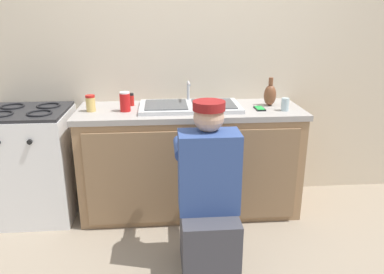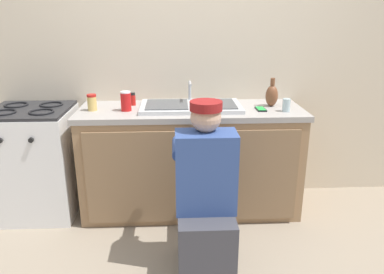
% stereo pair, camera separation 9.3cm
% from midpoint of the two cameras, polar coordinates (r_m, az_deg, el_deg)
% --- Properties ---
extents(ground_plane, '(12.00, 12.00, 0.00)m').
position_cam_midpoint_polar(ground_plane, '(3.07, -0.74, -13.22)').
color(ground_plane, gray).
extents(back_wall, '(6.00, 0.10, 2.50)m').
position_cam_midpoint_polar(back_wall, '(3.28, -1.64, 12.11)').
color(back_wall, beige).
rests_on(back_wall, ground_plane).
extents(counter_cabinet, '(1.75, 0.62, 0.84)m').
position_cam_midpoint_polar(counter_cabinet, '(3.14, -1.14, -3.88)').
color(counter_cabinet, '#997551').
rests_on(counter_cabinet, ground_plane).
extents(countertop, '(1.79, 0.62, 0.04)m').
position_cam_midpoint_polar(countertop, '(3.01, -1.21, 4.00)').
color(countertop, '#9E9993').
rests_on(countertop, counter_cabinet).
extents(sink_double_basin, '(0.80, 0.44, 0.19)m').
position_cam_midpoint_polar(sink_double_basin, '(3.00, -1.21, 4.77)').
color(sink_double_basin, silver).
rests_on(sink_double_basin, countertop).
extents(stove_range, '(0.63, 0.62, 0.91)m').
position_cam_midpoint_polar(stove_range, '(3.32, -23.79, -3.71)').
color(stove_range, white).
rests_on(stove_range, ground_plane).
extents(plumber_person, '(0.42, 0.61, 1.10)m').
position_cam_midpoint_polar(plumber_person, '(2.43, 1.45, -9.83)').
color(plumber_person, '#3F3F47').
rests_on(plumber_person, ground_plane).
extents(soda_cup_red, '(0.08, 0.08, 0.15)m').
position_cam_midpoint_polar(soda_cup_red, '(2.94, -11.07, 5.29)').
color(soda_cup_red, red).
rests_on(soda_cup_red, countertop).
extents(cell_phone, '(0.07, 0.14, 0.01)m').
position_cam_midpoint_polar(cell_phone, '(3.01, 9.39, 4.31)').
color(cell_phone, black).
rests_on(cell_phone, countertop).
extents(water_glass, '(0.06, 0.06, 0.10)m').
position_cam_midpoint_polar(water_glass, '(2.99, 13.14, 4.86)').
color(water_glass, '#ADC6CC').
rests_on(water_glass, countertop).
extents(spice_bottle_red, '(0.04, 0.04, 0.10)m').
position_cam_midpoint_polar(spice_bottle_red, '(3.12, -10.04, 5.62)').
color(spice_bottle_red, red).
rests_on(spice_bottle_red, countertop).
extents(vase_decorative, '(0.10, 0.10, 0.23)m').
position_cam_midpoint_polar(vase_decorative, '(3.13, 10.96, 6.35)').
color(vase_decorative, brown).
rests_on(vase_decorative, countertop).
extents(condiment_jar, '(0.07, 0.07, 0.13)m').
position_cam_midpoint_polar(condiment_jar, '(3.01, -16.06, 4.96)').
color(condiment_jar, '#DBB760').
rests_on(condiment_jar, countertop).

